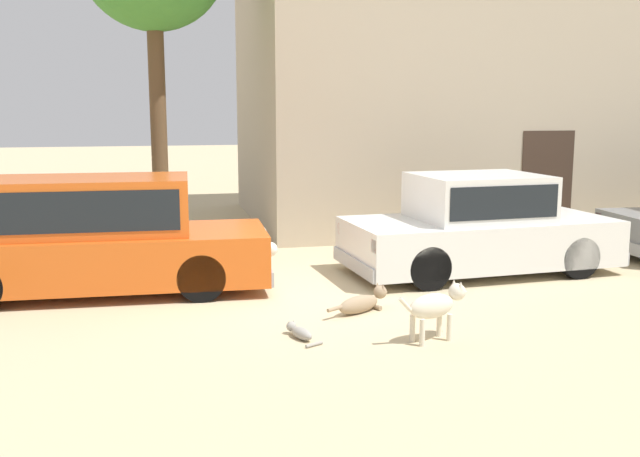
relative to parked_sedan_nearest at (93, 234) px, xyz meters
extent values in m
plane|color=tan|center=(2.92, -0.89, -0.83)|extent=(80.00, 80.00, 0.00)
cube|color=#D15619|center=(0.06, 0.00, -0.33)|extent=(4.69, 1.89, 0.69)
cube|color=#D15619|center=(-0.08, 0.00, 0.39)|extent=(2.83, 1.58, 0.76)
cube|color=black|center=(-0.08, 0.00, 0.40)|extent=(2.61, 1.59, 0.53)
cube|color=#999BA0|center=(2.35, -0.10, -0.57)|extent=(0.19, 1.67, 0.20)
sphere|color=silver|center=(2.41, 0.57, -0.18)|extent=(0.20, 0.20, 0.20)
sphere|color=silver|center=(2.35, -0.77, -0.18)|extent=(0.20, 0.20, 0.20)
cylinder|color=black|center=(1.48, 0.69, -0.51)|extent=(0.65, 0.23, 0.64)
cylinder|color=black|center=(1.42, -0.81, -0.51)|extent=(0.65, 0.23, 0.64)
cylinder|color=black|center=(-1.29, 0.81, -0.51)|extent=(0.65, 0.23, 0.64)
cube|color=silver|center=(5.75, -0.03, -0.33)|extent=(4.22, 2.08, 0.69)
cube|color=silver|center=(5.71, -0.04, 0.36)|extent=(1.99, 1.68, 0.69)
cube|color=black|center=(5.71, -0.04, 0.37)|extent=(1.84, 1.70, 0.48)
cube|color=#999BA0|center=(7.78, 0.10, -0.57)|extent=(0.24, 1.79, 0.20)
cube|color=#999BA0|center=(3.72, -0.17, -0.57)|extent=(0.24, 1.79, 0.20)
sphere|color=silver|center=(7.77, 0.83, -0.18)|extent=(0.20, 0.20, 0.20)
sphere|color=silver|center=(7.86, -0.63, -0.18)|extent=(0.20, 0.20, 0.20)
cube|color=red|center=(3.67, 0.62, -0.16)|extent=(0.05, 0.18, 0.18)
cube|color=red|center=(3.77, -0.95, -0.16)|extent=(0.05, 0.18, 0.18)
cylinder|color=black|center=(6.93, 0.85, -0.51)|extent=(0.65, 0.24, 0.63)
cylinder|color=black|center=(7.04, -0.76, -0.51)|extent=(0.65, 0.24, 0.63)
cylinder|color=black|center=(4.47, 0.69, -0.51)|extent=(0.65, 0.24, 0.63)
cylinder|color=black|center=(4.57, -0.92, -0.51)|extent=(0.65, 0.24, 0.63)
cube|color=#999BA0|center=(8.51, 0.26, -0.57)|extent=(0.21, 1.67, 0.20)
cube|color=red|center=(8.55, 0.99, -0.22)|extent=(0.05, 0.18, 0.18)
cylinder|color=black|center=(9.38, 0.97, -0.51)|extent=(0.65, 0.23, 0.64)
cube|color=tan|center=(10.69, 5.64, 3.23)|extent=(15.40, 6.19, 8.13)
cube|color=#38281E|center=(8.38, 2.53, 0.22)|extent=(1.10, 0.02, 2.10)
cylinder|color=beige|center=(3.93, -2.91, -0.68)|extent=(0.06, 0.06, 0.30)
cylinder|color=beige|center=(3.98, -3.08, -0.68)|extent=(0.06, 0.06, 0.30)
cylinder|color=beige|center=(3.57, -3.02, -0.68)|extent=(0.06, 0.06, 0.30)
cylinder|color=beige|center=(3.62, -3.19, -0.68)|extent=(0.06, 0.06, 0.30)
ellipsoid|color=beige|center=(3.78, -3.05, -0.43)|extent=(0.62, 0.39, 0.28)
sphere|color=beige|center=(4.12, -2.94, -0.32)|extent=(0.19, 0.19, 0.19)
cone|color=beige|center=(4.22, -2.91, -0.33)|extent=(0.13, 0.13, 0.11)
cone|color=beige|center=(4.10, -2.89, -0.23)|extent=(0.09, 0.09, 0.09)
cone|color=beige|center=(4.14, -3.00, -0.23)|extent=(0.09, 0.09, 0.09)
cylinder|color=beige|center=(3.43, -3.16, -0.36)|extent=(0.18, 0.10, 0.18)
cylinder|color=#997F60|center=(3.53, -1.64, -0.80)|extent=(0.10, 0.12, 0.06)
cylinder|color=#997F60|center=(3.58, -1.74, -0.80)|extent=(0.10, 0.12, 0.06)
ellipsoid|color=#997F60|center=(3.30, -1.82, -0.72)|extent=(0.65, 0.46, 0.22)
sphere|color=#997F60|center=(3.64, -1.65, -0.62)|extent=(0.17, 0.17, 0.17)
cone|color=#997F60|center=(3.72, -1.61, -0.64)|extent=(0.13, 0.13, 0.10)
cone|color=#997F60|center=(3.61, -1.60, -0.55)|extent=(0.08, 0.08, 0.08)
cone|color=#997F60|center=(3.66, -1.69, -0.55)|extent=(0.08, 0.08, 0.08)
cylinder|color=#997F60|center=(2.95, -2.01, -0.70)|extent=(0.22, 0.15, 0.06)
ellipsoid|color=gray|center=(2.40, -2.66, -0.77)|extent=(0.26, 0.40, 0.13)
sphere|color=gray|center=(2.32, -2.46, -0.74)|extent=(0.12, 0.12, 0.12)
cone|color=gray|center=(2.30, -2.47, -0.69)|extent=(0.05, 0.05, 0.05)
cone|color=gray|center=(2.35, -2.45, -0.69)|extent=(0.05, 0.05, 0.05)
cylinder|color=gray|center=(2.48, -2.94, -0.81)|extent=(0.21, 0.13, 0.04)
cylinder|color=brown|center=(0.96, 3.29, 1.23)|extent=(0.29, 0.29, 4.13)
camera|label=1|loc=(0.89, -10.20, 1.72)|focal=40.32mm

